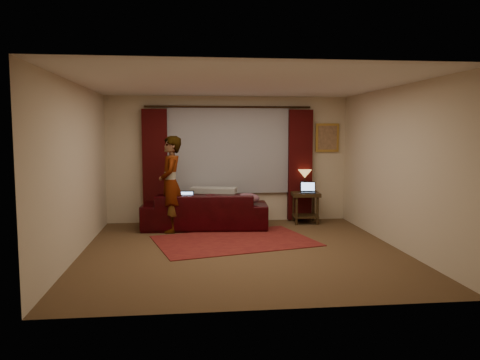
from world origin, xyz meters
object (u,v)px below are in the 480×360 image
(end_table, at_px, (305,208))
(person, at_px, (171,184))
(tiffany_lamp, at_px, (305,181))
(laptop_table, at_px, (308,188))
(laptop_sofa, at_px, (185,198))
(sofa, at_px, (205,204))

(end_table, height_order, person, person)
(tiffany_lamp, distance_m, laptop_table, 0.29)
(end_table, bearing_deg, laptop_sofa, -170.69)
(end_table, bearing_deg, sofa, -171.86)
(sofa, height_order, person, person)
(laptop_sofa, distance_m, end_table, 2.51)
(laptop_table, relative_size, person, 0.19)
(tiffany_lamp, bearing_deg, laptop_table, -88.74)
(laptop_sofa, height_order, tiffany_lamp, tiffany_lamp)
(sofa, height_order, laptop_sofa, sofa)
(laptop_sofa, bearing_deg, laptop_table, 10.55)
(laptop_sofa, distance_m, person, 0.42)
(sofa, relative_size, end_table, 3.76)
(sofa, height_order, tiffany_lamp, tiffany_lamp)
(laptop_sofa, bearing_deg, tiffany_lamp, 16.54)
(end_table, height_order, laptop_table, laptop_table)
(sofa, bearing_deg, person, 26.47)
(end_table, relative_size, laptop_table, 1.90)
(sofa, relative_size, tiffany_lamp, 5.28)
(sofa, distance_m, laptop_sofa, 0.42)
(person, bearing_deg, end_table, 101.02)
(sofa, distance_m, person, 0.81)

